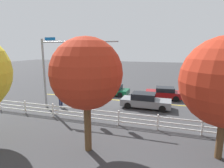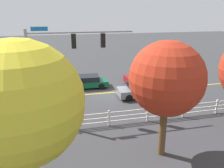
% 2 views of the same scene
% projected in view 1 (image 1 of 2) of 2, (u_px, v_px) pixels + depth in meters
% --- Properties ---
extents(ground_plane, '(120.00, 120.00, 0.00)m').
position_uv_depth(ground_plane, '(121.00, 100.00, 20.73)').
color(ground_plane, '#38383A').
extents(lane_center_stripe, '(28.00, 0.16, 0.01)m').
position_uv_depth(lane_center_stripe, '(157.00, 103.00, 19.56)').
color(lane_center_stripe, gold).
rests_on(lane_center_stripe, ground_plane).
extents(signal_assembly, '(7.48, 0.38, 6.71)m').
position_uv_depth(signal_assembly, '(63.00, 59.00, 16.93)').
color(signal_assembly, gray).
rests_on(signal_assembly, ground_plane).
extents(car_0, '(4.75, 1.97, 1.46)m').
position_uv_depth(car_0, '(145.00, 101.00, 18.07)').
color(car_0, slate).
rests_on(car_0, ground_plane).
extents(car_1, '(4.05, 2.18, 1.36)m').
position_uv_depth(car_1, '(164.00, 93.00, 21.25)').
color(car_1, maroon).
rests_on(car_1, ground_plane).
extents(car_2, '(4.77, 2.12, 1.30)m').
position_uv_depth(car_2, '(110.00, 90.00, 23.11)').
color(car_2, '#0C4C2D').
rests_on(car_2, ground_plane).
extents(pedestrian, '(0.43, 0.48, 1.69)m').
position_uv_depth(pedestrian, '(60.00, 98.00, 18.28)').
color(pedestrian, '#191E3F').
rests_on(pedestrian, ground_plane).
extents(white_rail_fence, '(26.10, 0.10, 1.15)m').
position_uv_depth(white_rail_fence, '(138.00, 119.00, 13.60)').
color(white_rail_fence, white).
rests_on(white_rail_fence, ground_plane).
extents(tree_0, '(3.89, 3.89, 6.38)m').
position_uv_depth(tree_0, '(86.00, 74.00, 9.85)').
color(tree_0, brown).
rests_on(tree_0, ground_plane).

